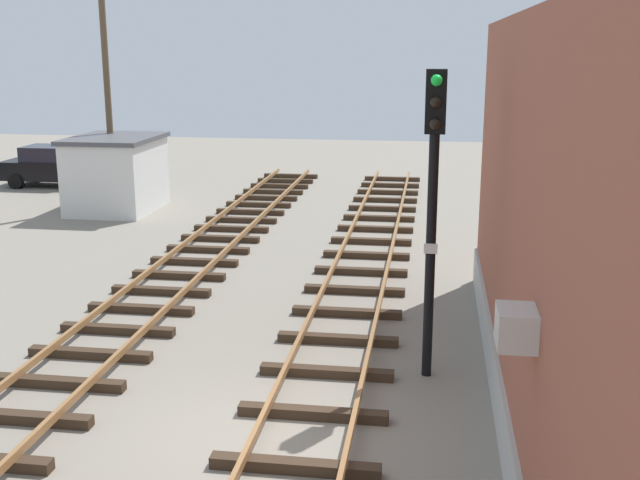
{
  "coord_description": "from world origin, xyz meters",
  "views": [
    {
      "loc": [
        2.52,
        -10.84,
        5.99
      ],
      "look_at": [
        -0.02,
        6.52,
        1.62
      ],
      "focal_mm": 43.88,
      "sensor_mm": 36.0,
      "label": 1
    }
  ],
  "objects_px": {
    "signal_mast": "(433,191)",
    "parked_car_black": "(53,166)",
    "utility_pole_far": "(107,77)",
    "control_hut": "(116,173)"
  },
  "relations": [
    {
      "from": "control_hut",
      "to": "parked_car_black",
      "type": "distance_m",
      "value": 6.63
    },
    {
      "from": "parked_car_black",
      "to": "utility_pole_far",
      "type": "height_order",
      "value": "utility_pole_far"
    },
    {
      "from": "utility_pole_far",
      "to": "control_hut",
      "type": "bearing_deg",
      "value": -60.35
    },
    {
      "from": "parked_car_black",
      "to": "utility_pole_far",
      "type": "relative_size",
      "value": 0.45
    },
    {
      "from": "parked_car_black",
      "to": "signal_mast",
      "type": "bearing_deg",
      "value": -47.76
    },
    {
      "from": "control_hut",
      "to": "utility_pole_far",
      "type": "bearing_deg",
      "value": 119.65
    },
    {
      "from": "signal_mast",
      "to": "utility_pole_far",
      "type": "relative_size",
      "value": 0.6
    },
    {
      "from": "signal_mast",
      "to": "parked_car_black",
      "type": "distance_m",
      "value": 24.6
    },
    {
      "from": "signal_mast",
      "to": "parked_car_black",
      "type": "bearing_deg",
      "value": 132.24
    },
    {
      "from": "signal_mast",
      "to": "control_hut",
      "type": "bearing_deg",
      "value": 130.62
    }
  ]
}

